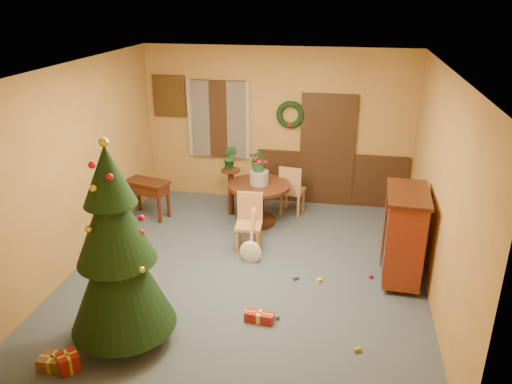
% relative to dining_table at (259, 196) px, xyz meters
% --- Properties ---
extents(room_envelope, '(5.50, 5.50, 5.50)m').
position_rel_dining_table_xyz_m(room_envelope, '(0.33, 1.13, 0.60)').
color(room_envelope, '#3A4955').
rests_on(room_envelope, ground).
extents(dining_table, '(1.08, 1.08, 0.74)m').
position_rel_dining_table_xyz_m(dining_table, '(0.00, 0.00, 0.00)').
color(dining_table, black).
rests_on(dining_table, floor).
extents(urn, '(0.32, 0.32, 0.24)m').
position_rel_dining_table_xyz_m(urn, '(0.00, -0.00, 0.34)').
color(urn, slate).
rests_on(urn, dining_table).
extents(centerpiece_plant, '(0.37, 0.32, 0.41)m').
position_rel_dining_table_xyz_m(centerpiece_plant, '(0.00, -0.00, 0.66)').
color(centerpiece_plant, '#1E4C23').
rests_on(centerpiece_plant, urn).
extents(chair_near, '(0.42, 0.42, 0.91)m').
position_rel_dining_table_xyz_m(chair_near, '(0.01, -0.92, -0.03)').
color(chair_near, '#A07340').
rests_on(chair_near, floor).
extents(chair_far, '(0.46, 0.46, 0.93)m').
position_rel_dining_table_xyz_m(chair_far, '(0.50, 0.49, -0.02)').
color(chair_far, '#A07340').
rests_on(chair_far, floor).
extents(guitar, '(0.34, 0.51, 0.76)m').
position_rel_dining_table_xyz_m(guitar, '(0.11, -1.34, -0.13)').
color(guitar, beige).
rests_on(guitar, floor).
extents(plant_stand, '(0.34, 0.34, 0.87)m').
position_rel_dining_table_xyz_m(plant_stand, '(-0.57, 0.29, 0.02)').
color(plant_stand, black).
rests_on(plant_stand, floor).
extents(stand_plant, '(0.29, 0.26, 0.45)m').
position_rel_dining_table_xyz_m(stand_plant, '(-0.57, 0.29, 0.57)').
color(stand_plant, '#19471E').
rests_on(stand_plant, plant_stand).
extents(christmas_tree, '(1.19, 1.19, 2.45)m').
position_rel_dining_table_xyz_m(christmas_tree, '(-0.97, -3.37, 0.65)').
color(christmas_tree, '#382111').
rests_on(christmas_tree, floor).
extents(writing_desk, '(0.85, 0.57, 0.69)m').
position_rel_dining_table_xyz_m(writing_desk, '(-2.00, -0.08, 0.00)').
color(writing_desk, black).
rests_on(writing_desk, floor).
extents(sideboard, '(0.59, 1.06, 1.32)m').
position_rel_dining_table_xyz_m(sideboard, '(2.27, -1.41, 0.19)').
color(sideboard, '#531309').
rests_on(sideboard, floor).
extents(gift_a, '(0.29, 0.22, 0.15)m').
position_rel_dining_table_xyz_m(gift_a, '(-1.54, -3.97, -0.44)').
color(gift_a, brown).
rests_on(gift_a, floor).
extents(gift_b, '(0.29, 0.29, 0.21)m').
position_rel_dining_table_xyz_m(gift_b, '(-1.36, -3.97, -0.42)').
color(gift_b, maroon).
rests_on(gift_b, floor).
extents(gift_c, '(0.30, 0.32, 0.15)m').
position_rel_dining_table_xyz_m(gift_c, '(-1.84, -2.00, -0.45)').
color(gift_c, brown).
rests_on(gift_c, floor).
extents(gift_d, '(0.37, 0.18, 0.13)m').
position_rel_dining_table_xyz_m(gift_d, '(0.50, -2.75, -0.45)').
color(gift_d, maroon).
rests_on(gift_d, floor).
extents(toy_a, '(0.09, 0.09, 0.05)m').
position_rel_dining_table_xyz_m(toy_a, '(0.84, -1.72, -0.49)').
color(toy_a, '#274DAC').
rests_on(toy_a, floor).
extents(toy_b, '(0.06, 0.06, 0.06)m').
position_rel_dining_table_xyz_m(toy_b, '(0.72, -2.67, -0.49)').
color(toy_b, '#238133').
rests_on(toy_b, floor).
extents(toy_c, '(0.09, 0.09, 0.05)m').
position_rel_dining_table_xyz_m(toy_c, '(1.17, -1.72, -0.49)').
color(toy_c, yellow).
rests_on(toy_c, floor).
extents(toy_d, '(0.06, 0.06, 0.06)m').
position_rel_dining_table_xyz_m(toy_d, '(1.89, -1.48, -0.49)').
color(toy_d, '#A90B20').
rests_on(toy_d, floor).
extents(toy_e, '(0.09, 0.08, 0.05)m').
position_rel_dining_table_xyz_m(toy_e, '(1.69, -3.10, -0.49)').
color(toy_e, gold).
rests_on(toy_e, floor).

